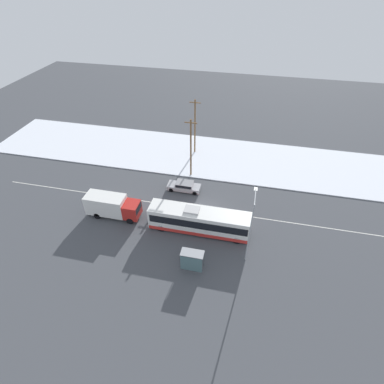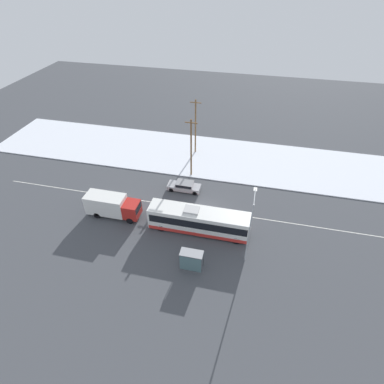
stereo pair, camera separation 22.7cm
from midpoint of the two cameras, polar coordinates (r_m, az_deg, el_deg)
ground_plane at (r=40.50m, az=2.94°, el=-3.51°), size 120.00×120.00×0.00m
snow_lot at (r=51.22m, az=5.74°, el=6.50°), size 80.00×13.22×0.12m
lane_marking_center at (r=40.50m, az=2.94°, el=-3.51°), size 60.00×0.12×0.00m
city_bus at (r=36.64m, az=1.51°, el=-5.48°), size 12.37×2.57×3.36m
box_truck at (r=40.00m, az=-14.86°, el=-2.43°), size 7.02×2.30×3.08m
sedan_car at (r=43.40m, az=-1.34°, el=1.19°), size 4.77×1.80×1.40m
pedestrian_at_stop at (r=34.17m, az=-0.36°, el=-11.38°), size 0.56×0.25×1.56m
bus_shelter at (r=32.62m, az=0.01°, el=-12.70°), size 2.47×1.20×2.40m
streetlamp at (r=31.83m, az=11.27°, el=-5.88°), size 0.36×3.03×8.27m
utility_pole_roadside at (r=44.24m, az=-0.02°, el=8.39°), size 1.80×0.24×9.35m
utility_pole_snowlot at (r=50.32m, az=0.80°, el=12.41°), size 1.80×0.24×9.44m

